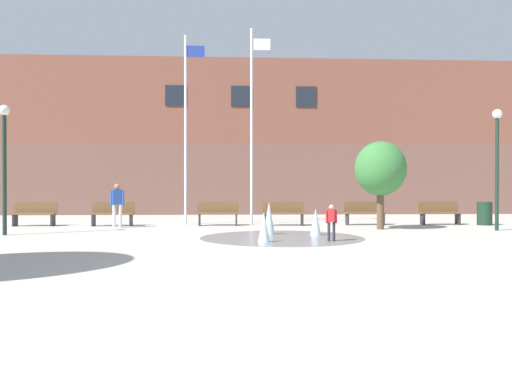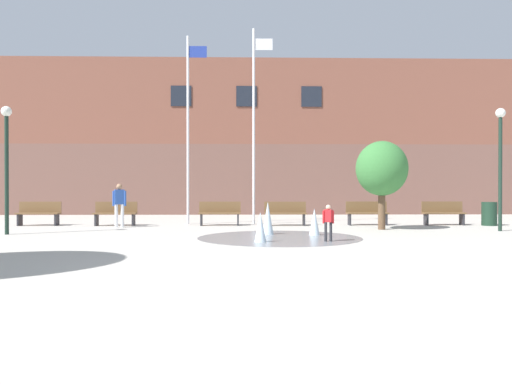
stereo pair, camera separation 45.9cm
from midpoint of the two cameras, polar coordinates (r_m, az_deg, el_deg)
The scene contains 17 objects.
ground_plane at distance 9.01m, azimuth -0.60°, elevation -8.68°, with size 100.00×100.00×0.00m, color #B2ADA3.
library_building at distance 29.93m, azimuth -2.26°, elevation 5.81°, with size 36.00×6.05×8.46m.
splash_fountain at distance 14.62m, azimuth 2.05°, elevation -4.05°, with size 4.73×4.73×1.01m.
park_bench_left_of_flagpoles at distance 20.71m, azimuth -24.56°, elevation -2.23°, with size 1.60×0.44×0.91m.
park_bench_under_left_flagpole at distance 19.71m, azimuth -16.70°, elevation -2.34°, with size 1.60×0.44×0.91m.
park_bench_center at distance 19.16m, azimuth -5.05°, elevation -2.40°, with size 1.60×0.44×0.91m.
park_bench_under_right_flagpole at distance 19.09m, azimuth 2.49°, elevation -2.41°, with size 1.60×0.44×0.91m.
park_bench_near_trashcan at distance 19.82m, azimuth 11.65°, elevation -2.31°, with size 1.60×0.44×0.91m.
park_bench_far_right at distance 20.69m, azimuth 19.64°, elevation -2.21°, with size 1.60×0.44×0.91m.
child_with_pink_shirt at distance 13.53m, azimuth 7.65°, elevation -3.16°, with size 0.31×0.22×0.99m.
adult_in_red at distance 18.73m, azimuth -16.25°, elevation -1.09°, with size 0.50×0.32×1.59m.
flagpole_left at distance 20.07m, azimuth -8.62°, elevation 7.71°, with size 0.80×0.10×7.46m.
flagpole_right at distance 20.00m, azimuth -1.09°, elevation 8.20°, with size 0.80×0.10×7.77m.
lamp_post_left_lane at distance 17.10m, azimuth -27.51°, elevation 4.25°, with size 0.32×0.32×3.96m.
lamp_post_right_lane at distance 18.62m, azimuth 25.21°, elevation 4.18°, with size 0.32×0.32×4.09m.
trash_can at distance 21.12m, azimuth 24.10°, elevation -2.25°, with size 0.56×0.56×0.90m, color #193323.
street_tree_near_building at distance 17.79m, azimuth 13.32°, elevation 2.57°, with size 1.78×1.78×3.05m.
Camera 1 is at (-0.60, -8.88, 1.43)m, focal length 35.00 mm.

